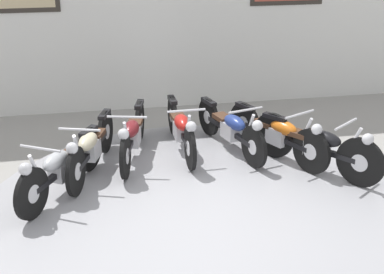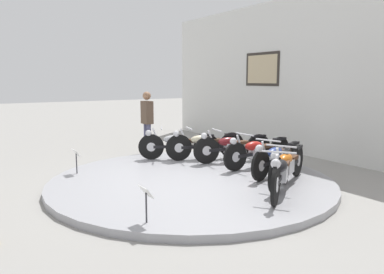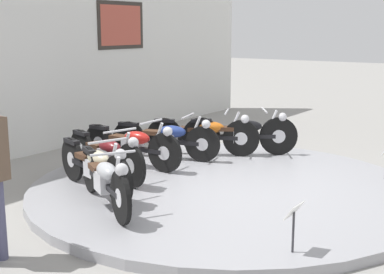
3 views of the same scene
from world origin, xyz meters
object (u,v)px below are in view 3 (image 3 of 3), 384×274
object	(u,v)px
motorcycle_orange	(205,133)
motorcycle_black	(242,133)
info_placard_front_left	(294,217)
motorcycle_silver	(105,178)
motorcycle_blue	(167,137)
motorcycle_cream	(95,165)
motorcycle_maroon	(106,153)
motorcycle_red	(133,144)

from	to	relation	value
motorcycle_orange	motorcycle_black	xyz separation A→B (m)	(0.37, -0.54, 0.01)
info_placard_front_left	motorcycle_silver	bearing A→B (deg)	91.88
info_placard_front_left	motorcycle_blue	bearing A→B (deg)	55.27
motorcycle_cream	motorcycle_blue	xyz separation A→B (m)	(2.05, 0.37, -0.01)
motorcycle_silver	motorcycle_black	xyz separation A→B (m)	(3.39, 0.01, 0.02)
motorcycle_cream	motorcycle_maroon	distance (m)	0.70
motorcycle_cream	info_placard_front_left	distance (m)	3.03
info_placard_front_left	motorcycle_black	bearing A→B (deg)	36.83
motorcycle_cream	motorcycle_orange	xyz separation A→B (m)	(2.65, 0.00, 0.00)
motorcycle_orange	motorcycle_silver	bearing A→B (deg)	-169.84
motorcycle_red	motorcycle_black	bearing A→B (deg)	-31.28
motorcycle_cream	motorcycle_black	bearing A→B (deg)	-10.03
motorcycle_cream	motorcycle_black	distance (m)	3.07
motorcycle_blue	motorcycle_black	distance (m)	1.32
motorcycle_red	motorcycle_black	world-z (taller)	motorcycle_black
motorcycle_blue	info_placard_front_left	xyz separation A→B (m)	(-2.34, -3.38, -0.00)
motorcycle_cream	motorcycle_maroon	world-z (taller)	motorcycle_cream
motorcycle_silver	motorcycle_blue	distance (m)	2.59
motorcycle_maroon	info_placard_front_left	distance (m)	3.50
motorcycle_orange	motorcycle_black	distance (m)	0.65
motorcycle_black	motorcycle_blue	bearing A→B (deg)	137.06
motorcycle_silver	motorcycle_orange	bearing A→B (deg)	10.16
motorcycle_silver	info_placard_front_left	distance (m)	2.48
motorcycle_red	motorcycle_cream	bearing A→B (deg)	-159.48
motorcycle_maroon	motorcycle_black	xyz separation A→B (m)	(2.43, -0.90, 0.02)
motorcycle_silver	motorcycle_cream	bearing A→B (deg)	55.44
motorcycle_silver	motorcycle_black	distance (m)	3.39
motorcycle_black	info_placard_front_left	xyz separation A→B (m)	(-3.31, -2.48, -0.03)
motorcycle_black	motorcycle_orange	bearing A→B (deg)	124.49
motorcycle_blue	motorcycle_red	bearing A→B (deg)	169.89
motorcycle_red	info_placard_front_left	size ratio (longest dim) A/B	3.84
motorcycle_silver	info_placard_front_left	world-z (taller)	motorcycle_silver
motorcycle_maroon	motorcycle_orange	world-z (taller)	motorcycle_orange
motorcycle_blue	motorcycle_orange	size ratio (longest dim) A/B	1.05
motorcycle_silver	motorcycle_maroon	distance (m)	1.33
motorcycle_cream	motorcycle_red	xyz separation A→B (m)	(1.32, 0.50, -0.01)
info_placard_front_left	motorcycle_orange	bearing A→B (deg)	45.71
motorcycle_blue	motorcycle_black	xyz separation A→B (m)	(0.97, -0.90, 0.03)
info_placard_front_left	motorcycle_maroon	bearing A→B (deg)	75.32
motorcycle_silver	motorcycle_red	xyz separation A→B (m)	(1.70, 1.04, -0.00)
motorcycle_cream	motorcycle_red	bearing A→B (deg)	20.52
motorcycle_black	info_placard_front_left	distance (m)	4.14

